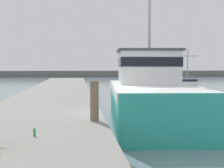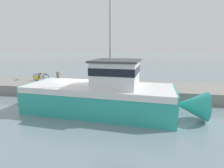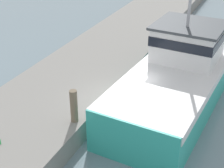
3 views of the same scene
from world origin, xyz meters
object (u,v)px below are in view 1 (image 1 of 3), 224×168
at_px(fishing_boat_main, 150,95).
at_px(mooring_post, 94,101).
at_px(boat_orange_near, 188,87).
at_px(water_bottle_on_curb, 34,132).

relative_size(fishing_boat_main, mooring_post, 8.76).
xyz_separation_m(boat_orange_near, mooring_post, (-10.56, -21.98, 0.95)).
distance_m(mooring_post, water_bottle_on_curb, 3.02).
bearing_deg(boat_orange_near, water_bottle_on_curb, -112.05).
distance_m(fishing_boat_main, water_bottle_on_curb, 8.80).
distance_m(fishing_boat_main, boat_orange_near, 18.59).
height_order(mooring_post, water_bottle_on_curb, mooring_post).
relative_size(mooring_post, water_bottle_on_curb, 6.43).
height_order(fishing_boat_main, water_bottle_on_curb, fishing_boat_main).
bearing_deg(water_bottle_on_curb, mooring_post, 54.16).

